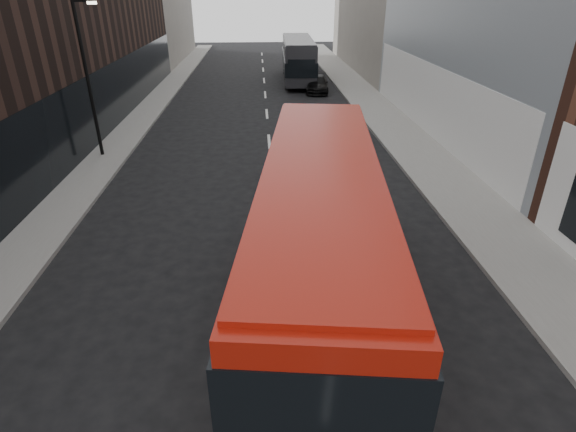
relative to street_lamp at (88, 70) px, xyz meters
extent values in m
cube|color=slate|center=(15.72, 7.00, -4.11)|extent=(3.00, 80.00, 0.15)
cube|color=slate|center=(0.22, 7.00, -4.11)|extent=(2.00, 80.00, 0.15)
cube|color=silver|center=(17.37, 3.00, -2.28)|extent=(0.35, 21.00, 3.80)
cylinder|color=black|center=(-0.08, 0.00, -0.53)|extent=(0.16, 0.16, 7.00)
cube|color=black|center=(0.32, 0.00, 2.87)|extent=(0.90, 0.15, 0.18)
cube|color=#FFF2CC|center=(0.72, 0.00, 2.75)|extent=(0.35, 0.22, 0.12)
cube|color=maroon|center=(9.02, -12.99, -1.87)|extent=(3.72, 10.81, 3.85)
cube|color=black|center=(9.02, -12.99, -2.50)|extent=(3.84, 10.87, 1.06)
cube|color=black|center=(9.02, -12.99, -0.86)|extent=(3.84, 10.87, 1.06)
cube|color=black|center=(9.69, -7.71, -2.35)|extent=(2.04, 0.34, 1.35)
cube|color=maroon|center=(9.02, -12.99, 0.09)|extent=(3.57, 10.38, 0.12)
cylinder|color=black|center=(8.40, -9.50, -3.70)|extent=(0.41, 0.99, 0.96)
cylinder|color=black|center=(10.49, -9.76, -3.70)|extent=(0.41, 0.99, 0.96)
cylinder|color=black|center=(7.55, -16.22, -3.70)|extent=(0.41, 0.99, 0.96)
cube|color=black|center=(11.25, 19.67, -2.24)|extent=(2.87, 11.04, 3.09)
cube|color=black|center=(11.25, 19.67, -2.44)|extent=(2.99, 11.10, 1.10)
cube|color=black|center=(11.06, 14.16, -2.29)|extent=(2.12, 0.15, 1.40)
cube|color=black|center=(11.45, 25.18, -2.29)|extent=(2.12, 0.15, 1.40)
cube|color=black|center=(11.25, 19.67, -0.66)|extent=(2.76, 10.60, 0.12)
cylinder|color=black|center=(10.28, 23.22, -3.68)|extent=(0.33, 1.01, 1.00)
cylinder|color=black|center=(12.47, 23.14, -3.68)|extent=(0.33, 1.01, 1.00)
cylinder|color=black|center=(10.04, 16.20, -3.68)|extent=(0.33, 1.01, 1.00)
cylinder|color=black|center=(12.23, 16.13, -3.68)|extent=(0.33, 1.01, 1.00)
imported|color=black|center=(9.47, -3.85, -3.45)|extent=(2.00, 4.42, 1.47)
imported|color=gray|center=(12.01, 1.01, -3.39)|extent=(1.73, 4.80, 1.57)
imported|color=black|center=(12.40, 14.82, -3.56)|extent=(2.20, 4.43, 1.24)
camera|label=1|loc=(7.76, -21.70, 3.34)|focal=28.00mm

